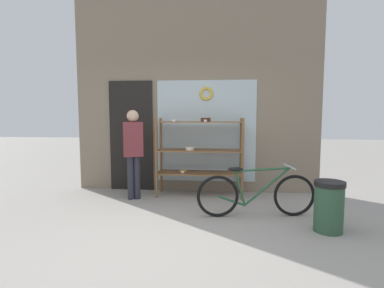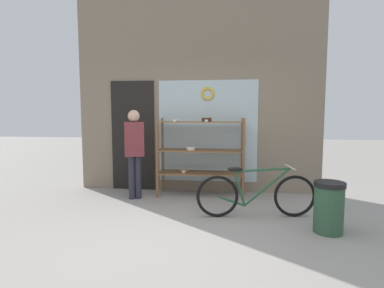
{
  "view_description": "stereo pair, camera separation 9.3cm",
  "coord_description": "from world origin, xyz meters",
  "views": [
    {
      "loc": [
        0.47,
        -3.39,
        1.46
      ],
      "look_at": [
        0.05,
        1.0,
        1.03
      ],
      "focal_mm": 28.0,
      "sensor_mm": 36.0,
      "label": 1
    },
    {
      "loc": [
        0.56,
        -3.38,
        1.46
      ],
      "look_at": [
        0.05,
        1.0,
        1.03
      ],
      "focal_mm": 28.0,
      "sensor_mm": 36.0,
      "label": 2
    }
  ],
  "objects": [
    {
      "name": "storefront_facade",
      "position": [
        -0.03,
        2.29,
        1.89
      ],
      "size": [
        4.6,
        0.13,
        3.91
      ],
      "color": "gray",
      "rests_on": "ground_plane"
    },
    {
      "name": "pedestrian",
      "position": [
        -1.02,
        1.59,
        0.9
      ],
      "size": [
        0.36,
        0.29,
        1.54
      ],
      "rotation": [
        0.0,
        0.0,
        0.4
      ],
      "color": "#282833",
      "rests_on": "ground_plane"
    },
    {
      "name": "trash_bin",
      "position": [
        1.82,
        0.4,
        0.35
      ],
      "size": [
        0.37,
        0.37,
        0.64
      ],
      "color": "#2D5138",
      "rests_on": "ground_plane"
    },
    {
      "name": "display_case",
      "position": [
        0.09,
        1.91,
        0.84
      ],
      "size": [
        1.54,
        0.48,
        1.41
      ],
      "color": "brown",
      "rests_on": "ground_plane"
    },
    {
      "name": "bicycle",
      "position": [
        0.98,
        0.87,
        0.33
      ],
      "size": [
        1.7,
        0.46,
        0.73
      ],
      "rotation": [
        0.0,
        0.0,
        0.13
      ],
      "color": "black",
      "rests_on": "ground_plane"
    },
    {
      "name": "ground_plane",
      "position": [
        0.0,
        0.0,
        0.0
      ],
      "size": [
        30.0,
        30.0,
        0.0
      ],
      "primitive_type": "plane",
      "color": "gray"
    }
  ]
}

